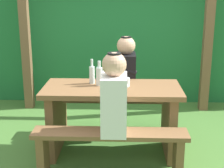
{
  "coord_description": "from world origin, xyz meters",
  "views": [
    {
      "loc": [
        0.12,
        -3.27,
        1.7
      ],
      "look_at": [
        0.0,
        0.0,
        0.77
      ],
      "focal_mm": 53.79,
      "sensor_mm": 36.0,
      "label": 1
    }
  ],
  "objects_px": {
    "bench_near": "(110,145)",
    "bench_far": "(114,108)",
    "bottle_left": "(92,74)",
    "person_black_coat": "(126,70)",
    "drinking_glass": "(126,82)",
    "bottle_right": "(99,76)",
    "person_white_shirt": "(114,96)",
    "picnic_table": "(112,109)"
  },
  "relations": [
    {
      "from": "bench_near",
      "to": "bench_far",
      "type": "bearing_deg",
      "value": 90.0
    },
    {
      "from": "bottle_left",
      "to": "bench_near",
      "type": "bearing_deg",
      "value": -70.93
    },
    {
      "from": "person_black_coat",
      "to": "drinking_glass",
      "type": "relative_size",
      "value": 8.17
    },
    {
      "from": "bench_near",
      "to": "bench_far",
      "type": "relative_size",
      "value": 1.0
    },
    {
      "from": "bottle_right",
      "to": "person_black_coat",
      "type": "bearing_deg",
      "value": 58.81
    },
    {
      "from": "bench_far",
      "to": "person_black_coat",
      "type": "xyz_separation_m",
      "value": [
        0.14,
        -0.0,
        0.47
      ]
    },
    {
      "from": "drinking_glass",
      "to": "person_white_shirt",
      "type": "bearing_deg",
      "value": -101.17
    },
    {
      "from": "bench_near",
      "to": "bench_far",
      "type": "distance_m",
      "value": 1.0
    },
    {
      "from": "bench_far",
      "to": "bottle_right",
      "type": "distance_m",
      "value": 0.7
    },
    {
      "from": "person_black_coat",
      "to": "bench_near",
      "type": "bearing_deg",
      "value": -98.05
    },
    {
      "from": "picnic_table",
      "to": "bench_far",
      "type": "distance_m",
      "value": 0.53
    },
    {
      "from": "drinking_glass",
      "to": "bottle_right",
      "type": "relative_size",
      "value": 0.34
    },
    {
      "from": "person_white_shirt",
      "to": "bottle_right",
      "type": "height_order",
      "value": "person_white_shirt"
    },
    {
      "from": "picnic_table",
      "to": "person_white_shirt",
      "type": "relative_size",
      "value": 1.95
    },
    {
      "from": "person_white_shirt",
      "to": "picnic_table",
      "type": "bearing_deg",
      "value": 94.27
    },
    {
      "from": "person_black_coat",
      "to": "bottle_left",
      "type": "distance_m",
      "value": 0.52
    },
    {
      "from": "bottle_left",
      "to": "bottle_right",
      "type": "height_order",
      "value": "bottle_left"
    },
    {
      "from": "bench_near",
      "to": "person_white_shirt",
      "type": "xyz_separation_m",
      "value": [
        0.04,
        0.0,
        0.47
      ]
    },
    {
      "from": "person_white_shirt",
      "to": "bottle_right",
      "type": "bearing_deg",
      "value": 107.3
    },
    {
      "from": "bench_near",
      "to": "bottle_left",
      "type": "bearing_deg",
      "value": 109.07
    },
    {
      "from": "person_white_shirt",
      "to": "drinking_glass",
      "type": "height_order",
      "value": "person_white_shirt"
    },
    {
      "from": "bench_far",
      "to": "person_white_shirt",
      "type": "xyz_separation_m",
      "value": [
        0.04,
        -1.0,
        0.47
      ]
    },
    {
      "from": "picnic_table",
      "to": "bottle_left",
      "type": "distance_m",
      "value": 0.42
    },
    {
      "from": "drinking_glass",
      "to": "bottle_left",
      "type": "distance_m",
      "value": 0.37
    },
    {
      "from": "bench_far",
      "to": "drinking_glass",
      "type": "relative_size",
      "value": 15.91
    },
    {
      "from": "bench_far",
      "to": "bottle_left",
      "type": "distance_m",
      "value": 0.67
    },
    {
      "from": "person_black_coat",
      "to": "drinking_glass",
      "type": "height_order",
      "value": "person_black_coat"
    },
    {
      "from": "person_white_shirt",
      "to": "drinking_glass",
      "type": "relative_size",
      "value": 8.17
    },
    {
      "from": "bottle_left",
      "to": "drinking_glass",
      "type": "bearing_deg",
      "value": -13.6
    },
    {
      "from": "picnic_table",
      "to": "drinking_glass",
      "type": "bearing_deg",
      "value": 12.59
    },
    {
      "from": "bottle_right",
      "to": "picnic_table",
      "type": "bearing_deg",
      "value": -19.22
    },
    {
      "from": "bottle_left",
      "to": "person_white_shirt",
      "type": "bearing_deg",
      "value": -67.81
    },
    {
      "from": "bench_near",
      "to": "bottle_left",
      "type": "distance_m",
      "value": 0.83
    },
    {
      "from": "person_white_shirt",
      "to": "drinking_glass",
      "type": "xyz_separation_m",
      "value": [
        0.1,
        0.53,
        -0.02
      ]
    },
    {
      "from": "picnic_table",
      "to": "bottle_left",
      "type": "bearing_deg",
      "value": 151.19
    },
    {
      "from": "person_white_shirt",
      "to": "drinking_glass",
      "type": "distance_m",
      "value": 0.54
    },
    {
      "from": "person_white_shirt",
      "to": "person_black_coat",
      "type": "xyz_separation_m",
      "value": [
        0.1,
        1.0,
        0.0
      ]
    },
    {
      "from": "drinking_glass",
      "to": "bottle_left",
      "type": "xyz_separation_m",
      "value": [
        -0.36,
        0.09,
        0.06
      ]
    },
    {
      "from": "bench_far",
      "to": "person_black_coat",
      "type": "relative_size",
      "value": 1.95
    },
    {
      "from": "picnic_table",
      "to": "person_black_coat",
      "type": "height_order",
      "value": "person_black_coat"
    },
    {
      "from": "person_black_coat",
      "to": "bottle_right",
      "type": "distance_m",
      "value": 0.53
    },
    {
      "from": "bench_far",
      "to": "bottle_right",
      "type": "height_order",
      "value": "bottle_right"
    }
  ]
}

